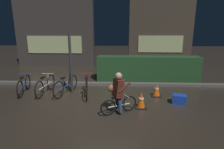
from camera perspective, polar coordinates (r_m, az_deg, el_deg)
The scene contains 14 objects.
ground_plane at distance 6.17m, azimuth -2.12°, elevation -9.50°, with size 40.00×40.00×0.00m, color #2D261E.
sidewalk_curb at distance 8.20m, azimuth -0.93°, elevation -2.91°, with size 12.00×0.24×0.12m, color #56544F.
hedge_row at distance 9.03m, azimuth 10.87°, elevation 1.84°, with size 4.80×0.70×1.16m, color #214723.
storefront_left at distance 12.82m, azimuth -17.03°, elevation 12.15°, with size 4.99×0.54×4.30m.
storefront_right at distance 13.10m, azimuth 14.66°, elevation 13.85°, with size 4.17×0.54×5.00m.
street_post at distance 7.20m, azimuth -12.53°, elevation 3.13°, with size 0.10×0.10×2.27m, color #2D2D33.
parked_bike_leftmost at distance 7.95m, azimuth -25.34°, elevation -2.89°, with size 0.46×1.54×0.72m.
parked_bike_left_mid at distance 7.55m, azimuth -19.70°, elevation -3.11°, with size 0.46×1.60×0.74m.
parked_bike_center_left at distance 7.28m, azimuth -13.92°, elevation -3.33°, with size 0.57×1.54×0.74m.
parked_bike_center_right at distance 7.03m, azimuth -7.78°, elevation -3.48°, with size 0.46×1.69×0.79m.
traffic_cone_near at distance 6.00m, azimuth 8.92°, elevation -7.73°, with size 0.36×0.36×0.53m.
traffic_cone_far at distance 7.10m, azimuth 13.51°, elevation -4.60°, with size 0.36×0.36×0.49m.
blue_crate at distance 6.68m, azimuth 19.87°, elevation -7.09°, with size 0.44×0.32×0.30m, color #193DB7.
cyclist at distance 5.44m, azimuth 1.82°, elevation -5.68°, with size 1.07×0.60×1.25m.
Camera 1 is at (0.46, -5.62, 2.49)m, focal length 29.85 mm.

